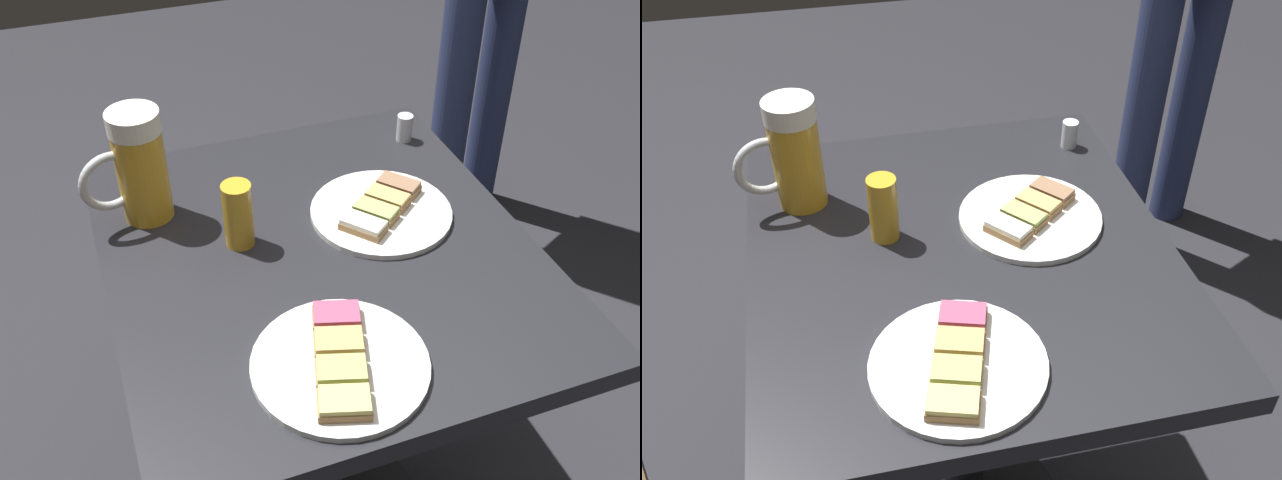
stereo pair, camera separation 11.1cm
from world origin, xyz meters
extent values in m
cylinder|color=black|center=(0.00, 0.00, 0.38)|extent=(0.09, 0.09, 0.73)
cube|color=#232328|center=(0.00, 0.00, 0.74)|extent=(0.72, 0.65, 0.04)
cylinder|color=white|center=(0.05, -0.12, 0.77)|extent=(0.23, 0.23, 0.01)
cube|color=#9E7547|center=(0.01, -0.08, 0.78)|extent=(0.08, 0.07, 0.01)
cube|color=white|center=(0.01, -0.08, 0.79)|extent=(0.07, 0.07, 0.01)
cube|color=#9E7547|center=(0.04, -0.11, 0.78)|extent=(0.08, 0.07, 0.01)
cube|color=#ADC66B|center=(0.04, -0.11, 0.79)|extent=(0.07, 0.07, 0.01)
cube|color=#9E7547|center=(0.06, -0.14, 0.78)|extent=(0.08, 0.07, 0.01)
cube|color=#E5B266|center=(0.06, -0.14, 0.79)|extent=(0.07, 0.07, 0.01)
cube|color=#9E7547|center=(0.09, -0.17, 0.78)|extent=(0.08, 0.07, 0.01)
cube|color=#997051|center=(0.09, -0.17, 0.79)|extent=(0.07, 0.07, 0.01)
cylinder|color=white|center=(-0.23, 0.06, 0.77)|extent=(0.23, 0.23, 0.01)
cube|color=#9E7547|center=(-0.16, 0.03, 0.78)|extent=(0.06, 0.08, 0.01)
cube|color=#BC4C70|center=(-0.16, 0.03, 0.79)|extent=(0.06, 0.07, 0.01)
cube|color=#9E7547|center=(-0.21, 0.05, 0.78)|extent=(0.06, 0.08, 0.01)
cube|color=#E5B266|center=(-0.21, 0.05, 0.79)|extent=(0.06, 0.07, 0.01)
cube|color=#9E7547|center=(-0.25, 0.06, 0.78)|extent=(0.06, 0.08, 0.01)
cube|color=#ADC66B|center=(-0.25, 0.06, 0.79)|extent=(0.06, 0.07, 0.01)
cube|color=#9E7547|center=(-0.30, 0.08, 0.78)|extent=(0.06, 0.08, 0.01)
cube|color=#EFE07A|center=(-0.30, 0.08, 0.79)|extent=(0.06, 0.07, 0.01)
cylinder|color=gold|center=(0.18, 0.23, 0.84)|extent=(0.08, 0.08, 0.16)
cylinder|color=white|center=(0.18, 0.23, 0.93)|extent=(0.08, 0.08, 0.03)
torus|color=silver|center=(0.17, 0.28, 0.85)|extent=(0.04, 0.10, 0.10)
cylinder|color=gold|center=(0.06, 0.11, 0.82)|extent=(0.05, 0.05, 0.11)
cylinder|color=silver|center=(0.25, -0.26, 0.79)|extent=(0.03, 0.03, 0.05)
cylinder|color=navy|center=(0.83, -0.72, 0.43)|extent=(0.11, 0.11, 0.85)
cylinder|color=navy|center=(0.93, -0.91, 0.43)|extent=(0.11, 0.11, 0.85)
camera|label=1|loc=(-0.81, 0.29, 1.48)|focal=40.80mm
camera|label=2|loc=(-0.84, 0.19, 1.48)|focal=40.80mm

